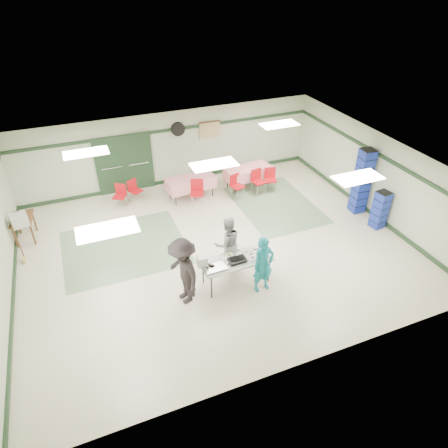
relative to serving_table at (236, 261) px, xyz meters
name	(u,v)px	position (x,y,z in m)	size (l,w,h in m)	color
floor	(215,247)	(0.03, 1.64, -0.72)	(11.00, 11.00, 0.00)	beige
ceiling	(214,164)	(0.03, 1.64, 1.98)	(11.00, 11.00, 0.00)	silver
wall_back	(171,148)	(0.03, 6.14, 0.63)	(11.00, 11.00, 0.00)	#B8C2A5
wall_front	(298,323)	(0.03, -2.86, 0.63)	(11.00, 11.00, 0.00)	#B8C2A5
wall_right	(375,175)	(5.53, 1.64, 0.63)	(9.00, 9.00, 0.00)	#B8C2A5
trim_back	(170,130)	(0.03, 6.11, 1.33)	(11.00, 0.06, 0.10)	#1C341E
baseboard_back	(174,180)	(0.03, 6.11, -0.66)	(11.00, 0.06, 0.12)	#1C341E
baseboard_left	(13,294)	(-5.44, 1.64, -0.66)	(9.00, 0.06, 0.12)	#1C341E
trim_right	(379,155)	(5.50, 1.64, 1.33)	(9.00, 0.06, 0.10)	#1C341E
baseboard_right	(366,209)	(5.50, 1.64, -0.66)	(9.00, 0.06, 0.12)	#1C341E
green_patch_a	(124,247)	(-2.47, 2.64, -0.71)	(3.50, 3.00, 0.01)	slate
green_patch_b	(275,205)	(2.83, 3.14, -0.71)	(2.50, 3.50, 0.01)	slate
double_door_left	(111,166)	(-2.17, 6.08, 0.33)	(0.90, 0.06, 2.10)	gray
double_door_right	(138,162)	(-1.22, 6.08, 0.33)	(0.90, 0.06, 2.10)	gray
door_frame	(125,164)	(-1.70, 6.06, 0.33)	(2.00, 0.03, 2.15)	#1C341E
wall_fan	(178,129)	(0.33, 6.08, 1.33)	(0.50, 0.50, 0.10)	black
scroll_banner	(210,130)	(1.53, 6.08, 1.13)	(0.80, 0.02, 0.60)	tan
serving_table	(236,261)	(0.00, 0.00, 0.00)	(1.88, 0.79, 0.76)	#A7A7A2
sheet_tray_right	(258,254)	(0.59, -0.03, 0.06)	(0.58, 0.44, 0.02)	silver
sheet_tray_mid	(233,257)	(-0.04, 0.11, 0.06)	(0.54, 0.41, 0.02)	silver
sheet_tray_left	(215,267)	(-0.61, -0.08, 0.06)	(0.57, 0.43, 0.02)	silver
baking_pan	(237,260)	(-0.01, -0.07, 0.08)	(0.45, 0.28, 0.08)	black
foam_box_stack	(202,261)	(-0.89, 0.10, 0.18)	(0.24, 0.22, 0.28)	white
volunteer_teal	(263,265)	(0.53, -0.47, 0.07)	(0.58, 0.38, 1.58)	teal
volunteer_grey	(227,243)	(0.03, 0.68, 0.08)	(0.77, 0.60, 1.58)	gray
volunteer_dark	(183,271)	(-1.44, -0.11, 0.19)	(1.18, 0.68, 1.82)	black
dining_table_a	(248,172)	(2.51, 4.73, -0.15)	(1.78, 0.97, 0.77)	red
dining_table_b	(191,183)	(0.31, 4.73, -0.15)	(1.75, 0.90, 0.77)	red
chair_a	(258,179)	(2.63, 4.17, -0.17)	(0.48, 0.48, 0.89)	red
chair_b	(236,183)	(1.79, 4.16, -0.19)	(0.50, 0.50, 0.86)	red
chair_c	(270,177)	(3.14, 4.16, -0.19)	(0.50, 0.50, 0.86)	red
chair_d	(197,190)	(0.34, 4.17, -0.15)	(0.56, 0.56, 0.93)	red
chair_loose_a	(134,188)	(-1.61, 5.20, -0.22)	(0.52, 0.52, 0.81)	red
chair_loose_b	(120,193)	(-2.12, 5.00, -0.21)	(0.54, 0.54, 0.83)	red
crate_stack_blue_a	(362,181)	(5.18, 1.77, 0.39)	(0.43, 0.43, 2.22)	#1B39A2
crate_stack_red	(358,198)	(5.18, 1.79, -0.23)	(0.37, 0.37, 0.97)	#9F0F18
crate_stack_blue_b	(380,210)	(5.18, 0.74, -0.09)	(0.38, 0.38, 1.25)	#1B39A2
printer_table	(22,221)	(-5.12, 4.17, -0.07)	(0.65, 0.96, 0.74)	brown
office_printer	(19,220)	(-5.12, 3.76, 0.21)	(0.45, 0.39, 0.35)	beige
broom	(18,242)	(-5.20, 3.05, -0.07)	(0.03, 0.03, 1.24)	brown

